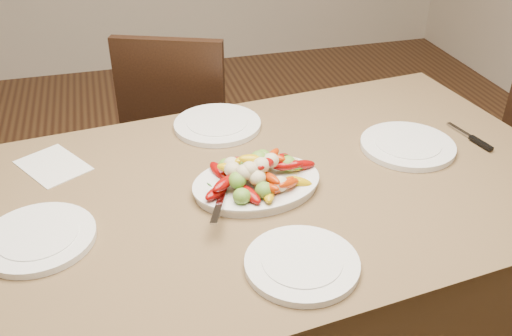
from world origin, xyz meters
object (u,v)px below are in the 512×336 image
Objects in this scene: dining_table at (256,287)px; chair_far at (186,130)px; plate_near at (302,264)px; plate_right at (408,146)px; serving_platter at (257,186)px; plate_far at (217,125)px; plate_left at (38,238)px.

chair_far is (-0.07, 0.91, 0.10)m from dining_table.
plate_near is at bearing -87.59° from dining_table.
plate_near is at bearing -139.13° from plate_right.
plate_far is at bearing 94.23° from serving_platter.
plate_left and plate_far have the same top height.
plate_right is (0.51, 0.08, 0.39)m from dining_table.
chair_far is 3.58× the size of plate_near.
chair_far is at bearing 124.81° from plate_right.
plate_left is at bearing -172.24° from serving_platter.
plate_far is at bearing 151.61° from plate_right.
plate_right is at bearing -28.39° from plate_far.
plate_left is at bearing -171.10° from dining_table.
dining_table is at bearing 92.41° from plate_near.
plate_right is at bearing 9.03° from plate_left.
plate_left is at bearing 85.23° from chair_far.
plate_left reaches higher than dining_table.
chair_far is 3.44× the size of plate_left.
chair_far is 2.74× the size of serving_platter.
plate_left is 1.10m from plate_right.
serving_platter is at bearing 7.76° from plate_left.
chair_far is 1.30m from plate_near.
plate_far and plate_near have the same top height.
plate_near is (-0.50, -0.43, 0.00)m from plate_right.
dining_table is at bearing 82.41° from serving_platter.
chair_far is 3.31× the size of plate_far.
dining_table is 0.39m from serving_platter.
plate_right is (0.51, 0.09, -0.00)m from serving_platter.
dining_table is 0.70m from plate_left.
dining_table is at bearing 8.90° from plate_left.
plate_right reaches higher than dining_table.
plate_right is at bearing 10.44° from serving_platter.
serving_platter is 0.52m from plate_right.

